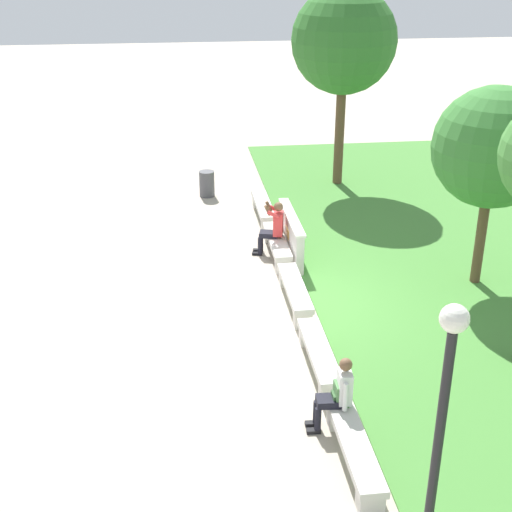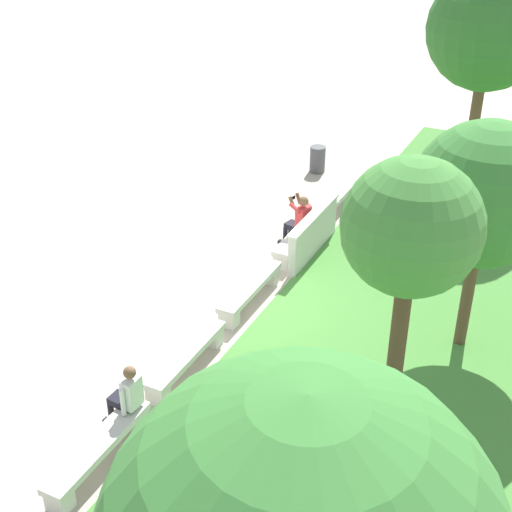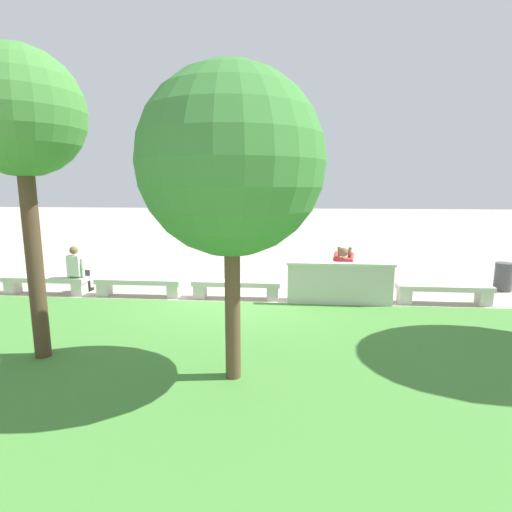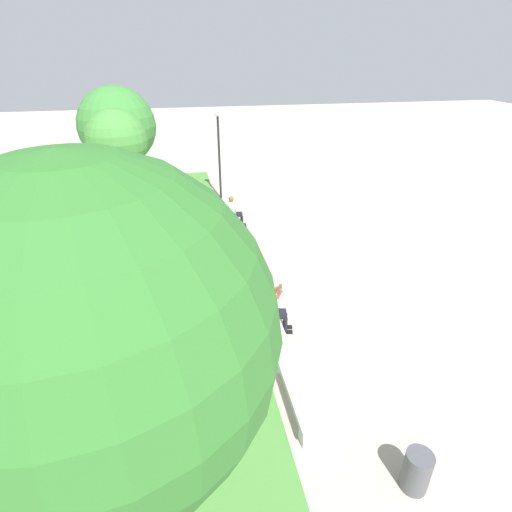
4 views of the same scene
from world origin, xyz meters
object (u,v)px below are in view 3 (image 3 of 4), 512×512
person_photographer (343,271)px  backpack (77,271)px  bench_near (338,289)px  tree_far_back (20,117)px  bench_end (46,282)px  person_distant (78,268)px  trash_bin (503,277)px  bench_main (444,291)px  tree_left_background (231,163)px  bench_far (139,284)px  bench_mid (236,287)px

person_photographer → backpack: 6.68m
bench_near → tree_far_back: 7.20m
bench_near → bench_end: 7.43m
bench_end → tree_far_back: tree_far_back is taller
person_distant → trash_bin: bearing=-173.2°
person_distant → trash_bin: (-11.07, -1.33, -0.30)m
backpack → bench_main: bearing=180.0°
bench_near → person_photographer: (-0.12, -0.08, 0.43)m
bench_near → person_photographer: size_ratio=1.64×
person_photographer → bench_main: bearing=178.2°
bench_main → tree_left_background: bearing=43.1°
tree_left_background → person_distant: bearing=-42.2°
bench_far → tree_left_background: size_ratio=0.50×
bench_end → tree_left_background: 7.39m
person_distant → trash_bin: 11.15m
bench_near → bench_mid: 2.48m
bench_far → trash_bin: 9.55m
bench_end → tree_left_background: bearing=143.0°
bench_near → tree_far_back: (5.12, 3.70, 3.45)m
bench_far → person_distant: bearing=-2.3°
bench_far → tree_left_background: (-3.01, 4.13, 2.75)m
bench_main → bench_near: 2.48m
bench_main → bench_end: (9.90, 0.00, 0.00)m
bench_end → trash_bin: size_ratio=2.89×
bench_end → tree_far_back: bearing=121.9°
bench_near → person_distant: size_ratio=1.72×
bench_end → person_photographer: size_ratio=1.64×
tree_left_background → tree_far_back: tree_far_back is taller
bench_main → bench_far: size_ratio=1.00×
backpack → tree_left_background: (-4.62, 4.14, 2.43)m
bench_near → tree_left_background: size_ratio=0.50×
trash_bin → bench_mid: bearing=11.3°
tree_far_back → tree_left_background: bearing=172.3°
bench_mid → tree_left_background: 4.99m
bench_far → backpack: backpack is taller
backpack → trash_bin: backpack is taller
bench_near → trash_bin: trash_bin is taller
bench_near → person_distant: bearing=-0.6°
bench_mid → person_distant: size_ratio=1.72×
bench_far → bench_end: bearing=0.0°
bench_mid → bench_main: bearing=180.0°
bench_near → bench_end: (7.43, 0.00, 0.00)m
bench_far → backpack: bearing=-0.3°
bench_near → bench_mid: size_ratio=1.00×
bench_mid → trash_bin: trash_bin is taller
bench_end → bench_far: bearing=180.0°
bench_near → tree_left_background: tree_left_background is taller
backpack → tree_far_back: size_ratio=0.09×
bench_end → bench_mid: bearing=180.0°
bench_far → trash_bin: size_ratio=2.89×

